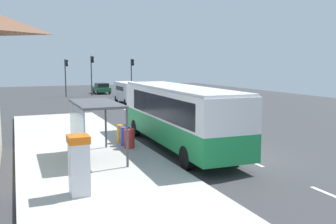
{
  "coord_description": "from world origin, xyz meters",
  "views": [
    {
      "loc": [
        -9.38,
        -14.78,
        4.39
      ],
      "look_at": [
        -1.0,
        5.48,
        1.5
      ],
      "focal_mm": 39.87,
      "sensor_mm": 36.0,
      "label": 1
    }
  ],
  "objects_px": {
    "ticket_machine": "(79,165)",
    "recycling_bin_red": "(129,139)",
    "bus_shelter": "(89,116)",
    "recycling_bin_orange": "(122,134)",
    "traffic_light_near_side": "(132,71)",
    "recycling_bin_blue": "(125,136)",
    "white_van": "(129,91)",
    "traffic_light_median": "(92,69)",
    "sedan_near": "(102,88)",
    "traffic_light_far_side": "(66,72)",
    "bus": "(177,113)"
  },
  "relations": [
    {
      "from": "sedan_near",
      "to": "recycling_bin_red",
      "type": "bearing_deg",
      "value": -100.28
    },
    {
      "from": "ticket_machine",
      "to": "recycling_bin_orange",
      "type": "distance_m",
      "value": 7.97
    },
    {
      "from": "sedan_near",
      "to": "traffic_light_far_side",
      "type": "distance_m",
      "value": 7.08
    },
    {
      "from": "ticket_machine",
      "to": "bus_shelter",
      "type": "xyz_separation_m",
      "value": [
        1.17,
        4.43,
        0.93
      ]
    },
    {
      "from": "recycling_bin_red",
      "to": "recycling_bin_blue",
      "type": "relative_size",
      "value": 1.0
    },
    {
      "from": "recycling_bin_red",
      "to": "recycling_bin_orange",
      "type": "xyz_separation_m",
      "value": [
        0.0,
        1.4,
        0.0
      ]
    },
    {
      "from": "bus_shelter",
      "to": "traffic_light_median",
      "type": "bearing_deg",
      "value": 78.72
    },
    {
      "from": "sedan_near",
      "to": "ticket_machine",
      "type": "height_order",
      "value": "ticket_machine"
    },
    {
      "from": "traffic_light_near_side",
      "to": "traffic_light_far_side",
      "type": "relative_size",
      "value": 1.02
    },
    {
      "from": "ticket_machine",
      "to": "traffic_light_near_side",
      "type": "distance_m",
      "value": 39.29
    },
    {
      "from": "recycling_bin_red",
      "to": "traffic_light_median",
      "type": "distance_m",
      "value": 33.23
    },
    {
      "from": "ticket_machine",
      "to": "recycling_bin_orange",
      "type": "bearing_deg",
      "value": 64.81
    },
    {
      "from": "white_van",
      "to": "bus_shelter",
      "type": "xyz_separation_m",
      "value": [
        -8.61,
        -23.13,
        0.75
      ]
    },
    {
      "from": "white_van",
      "to": "recycling_bin_red",
      "type": "height_order",
      "value": "white_van"
    },
    {
      "from": "traffic_light_near_side",
      "to": "traffic_light_median",
      "type": "relative_size",
      "value": 0.93
    },
    {
      "from": "recycling_bin_red",
      "to": "recycling_bin_blue",
      "type": "xyz_separation_m",
      "value": [
        0.0,
        0.7,
        0.0
      ]
    },
    {
      "from": "recycling_bin_red",
      "to": "bus",
      "type": "bearing_deg",
      "value": -6.51
    },
    {
      "from": "recycling_bin_blue",
      "to": "recycling_bin_orange",
      "type": "bearing_deg",
      "value": 90.0
    },
    {
      "from": "traffic_light_median",
      "to": "bus_shelter",
      "type": "relative_size",
      "value": 1.33
    },
    {
      "from": "white_van",
      "to": "recycling_bin_orange",
      "type": "distance_m",
      "value": 21.35
    },
    {
      "from": "bus_shelter",
      "to": "recycling_bin_orange",
      "type": "bearing_deg",
      "value": 51.33
    },
    {
      "from": "recycling_bin_blue",
      "to": "recycling_bin_orange",
      "type": "height_order",
      "value": "same"
    },
    {
      "from": "recycling_bin_red",
      "to": "recycling_bin_blue",
      "type": "bearing_deg",
      "value": 90.0
    },
    {
      "from": "white_van",
      "to": "recycling_bin_blue",
      "type": "xyz_separation_m",
      "value": [
        -6.4,
        -21.06,
        -0.69
      ]
    },
    {
      "from": "sedan_near",
      "to": "traffic_light_median",
      "type": "xyz_separation_m",
      "value": [
        -1.9,
        -3.06,
        2.74
      ]
    },
    {
      "from": "sedan_near",
      "to": "traffic_light_far_side",
      "type": "xyz_separation_m",
      "value": [
        -5.4,
        -3.86,
        2.46
      ]
    },
    {
      "from": "traffic_light_near_side",
      "to": "bus_shelter",
      "type": "distance_m",
      "value": 34.68
    },
    {
      "from": "sedan_near",
      "to": "white_van",
      "type": "bearing_deg",
      "value": -90.41
    },
    {
      "from": "traffic_light_median",
      "to": "recycling_bin_blue",
      "type": "bearing_deg",
      "value": -98.15
    },
    {
      "from": "recycling_bin_orange",
      "to": "bus_shelter",
      "type": "distance_m",
      "value": 3.82
    },
    {
      "from": "traffic_light_far_side",
      "to": "ticket_machine",
      "type": "bearing_deg",
      "value": -96.77
    },
    {
      "from": "recycling_bin_orange",
      "to": "recycling_bin_red",
      "type": "bearing_deg",
      "value": -90.0
    },
    {
      "from": "sedan_near",
      "to": "traffic_light_near_side",
      "type": "distance_m",
      "value": 6.19
    },
    {
      "from": "bus",
      "to": "white_van",
      "type": "relative_size",
      "value": 2.12
    },
    {
      "from": "recycling_bin_blue",
      "to": "recycling_bin_red",
      "type": "bearing_deg",
      "value": -90.0
    },
    {
      "from": "white_van",
      "to": "sedan_near",
      "type": "height_order",
      "value": "white_van"
    },
    {
      "from": "traffic_light_far_side",
      "to": "bus",
      "type": "bearing_deg",
      "value": -87.54
    },
    {
      "from": "bus",
      "to": "sedan_near",
      "type": "xyz_separation_m",
      "value": [
        4.01,
        36.13,
        -1.05
      ]
    },
    {
      "from": "traffic_light_near_side",
      "to": "bus_shelter",
      "type": "xyz_separation_m",
      "value": [
        -11.91,
        -32.55,
        -1.2
      ]
    },
    {
      "from": "white_van",
      "to": "traffic_light_median",
      "type": "relative_size",
      "value": 0.98
    },
    {
      "from": "ticket_machine",
      "to": "traffic_light_far_side",
      "type": "distance_m",
      "value": 38.1
    },
    {
      "from": "ticket_machine",
      "to": "recycling_bin_orange",
      "type": "xyz_separation_m",
      "value": [
        3.38,
        7.2,
        -0.52
      ]
    },
    {
      "from": "sedan_near",
      "to": "bus_shelter",
      "type": "height_order",
      "value": "bus_shelter"
    },
    {
      "from": "sedan_near",
      "to": "traffic_light_median",
      "type": "distance_m",
      "value": 4.53
    },
    {
      "from": "sedan_near",
      "to": "recycling_bin_blue",
      "type": "relative_size",
      "value": 4.65
    },
    {
      "from": "ticket_machine",
      "to": "recycling_bin_red",
      "type": "xyz_separation_m",
      "value": [
        3.38,
        5.8,
        -0.52
      ]
    },
    {
      "from": "recycling_bin_blue",
      "to": "bus",
      "type": "bearing_deg",
      "value": -21.57
    },
    {
      "from": "bus",
      "to": "recycling_bin_blue",
      "type": "bearing_deg",
      "value": 158.43
    },
    {
      "from": "traffic_light_near_side",
      "to": "ticket_machine",
      "type": "bearing_deg",
      "value": -109.48
    },
    {
      "from": "ticket_machine",
      "to": "bus_shelter",
      "type": "distance_m",
      "value": 4.68
    }
  ]
}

